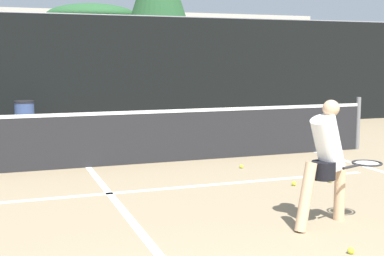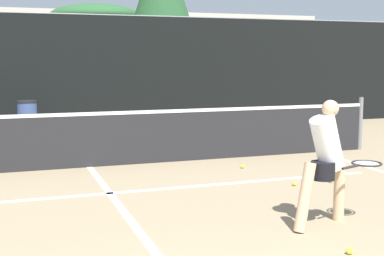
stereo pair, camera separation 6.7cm
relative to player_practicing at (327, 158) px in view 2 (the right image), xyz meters
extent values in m
cube|color=white|center=(-2.03, 2.18, -0.76)|extent=(8.25, 0.10, 0.01)
cube|color=white|center=(-2.03, 0.97, -0.76)|extent=(0.10, 6.21, 0.01)
cylinder|color=slate|center=(3.47, 4.08, -0.23)|extent=(0.09, 0.09, 1.07)
cube|color=#232326|center=(-2.03, 4.08, -0.29)|extent=(11.00, 0.02, 0.95)
cube|color=white|center=(-2.03, 4.08, 0.16)|extent=(11.00, 0.03, 0.06)
cube|color=black|center=(-2.03, 8.64, 0.70)|extent=(24.00, 0.06, 2.92)
cylinder|color=slate|center=(-2.03, 8.64, 2.17)|extent=(24.00, 0.04, 0.04)
cylinder|color=#DBAD84|center=(0.25, 0.10, -0.43)|extent=(0.13, 0.13, 0.66)
cylinder|color=#DBAD84|center=(-0.33, -0.11, -0.39)|extent=(0.31, 0.22, 0.76)
cylinder|color=black|center=(-0.05, -0.01, -0.14)|extent=(0.26, 0.26, 0.20)
cylinder|color=white|center=(0.01, 0.01, 0.16)|extent=(0.48, 0.35, 0.69)
sphere|color=#DBAD84|center=(0.04, 0.02, 0.55)|extent=(0.19, 0.19, 0.19)
cylinder|color=#262628|center=(0.21, -0.15, -0.09)|extent=(0.29, 0.13, 0.03)
torus|color=#262628|center=(0.50, -0.04, -0.09)|extent=(0.44, 0.44, 0.02)
cylinder|color=beige|center=(0.50, -0.04, -0.09)|extent=(0.33, 0.33, 0.01)
sphere|color=#D1E033|center=(0.61, 1.73, -0.73)|extent=(0.07, 0.07, 0.07)
sphere|color=#D1E033|center=(1.23, 1.73, -0.73)|extent=(0.07, 0.07, 0.07)
sphere|color=#D1E033|center=(-0.29, -0.87, -0.73)|extent=(0.07, 0.07, 0.07)
sphere|color=#D1E033|center=(0.41, 3.13, -0.73)|extent=(0.07, 0.07, 0.07)
cylinder|color=#384C7F|center=(-2.90, 7.92, -0.34)|extent=(0.44, 0.44, 0.84)
cylinder|color=black|center=(-2.90, 7.92, 0.10)|extent=(0.47, 0.47, 0.04)
cube|color=navy|center=(-0.39, 11.77, -0.32)|extent=(1.73, 4.61, 0.89)
cube|color=#1E2328|center=(-0.39, 11.54, 0.42)|extent=(1.45, 2.77, 0.59)
cylinder|color=black|center=(0.39, 13.24, -0.46)|extent=(0.18, 0.60, 0.60)
cylinder|color=black|center=(0.39, 10.29, -0.46)|extent=(0.18, 0.60, 0.60)
cylinder|color=brown|center=(1.93, 13.38, 0.55)|extent=(0.28, 0.28, 2.63)
cylinder|color=brown|center=(-0.13, 15.10, 0.75)|extent=(0.28, 0.28, 3.03)
ellipsoid|color=#28562D|center=(-0.13, 15.10, 2.62)|extent=(3.34, 3.34, 0.90)
cube|color=#B2ADA3|center=(-2.03, 27.25, 1.53)|extent=(36.00, 2.40, 4.58)
camera|label=1|loc=(-3.38, -4.99, 1.10)|focal=50.00mm
camera|label=2|loc=(-3.31, -5.01, 1.10)|focal=50.00mm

